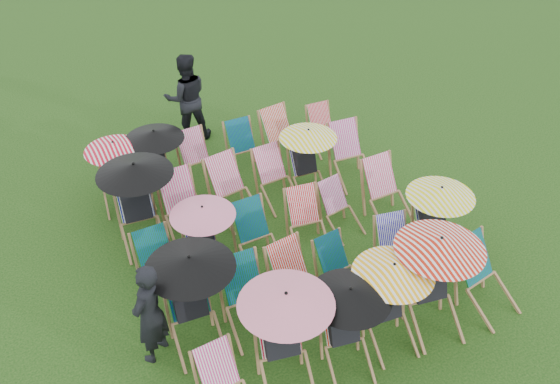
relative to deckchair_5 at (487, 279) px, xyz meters
name	(u,v)px	position (x,y,z in m)	size (l,w,h in m)	color
ground	(284,251)	(-2.04, 2.32, -0.51)	(100.00, 100.00, 0.00)	black
deckchair_1	(285,338)	(-3.14, 0.19, 0.24)	(1.19, 1.27, 1.42)	#966E46
deckchair_2	(347,327)	(-2.31, 0.04, 0.15)	(1.06, 1.12, 1.25)	#966E46
deckchair_3	(390,303)	(-1.60, 0.12, 0.17)	(1.08, 1.14, 1.28)	#966E46
deckchair_4	(435,282)	(-0.89, 0.11, 0.25)	(1.22, 1.30, 1.45)	#966E46
deckchair_5	(487,279)	(0.00, 0.00, 0.00)	(0.83, 1.04, 1.02)	#966E46
deckchair_6	(192,300)	(-3.93, 1.30, 0.24)	(1.19, 1.25, 1.41)	#966E46
deckchair_7	(249,300)	(-3.18, 1.17, -0.01)	(0.70, 0.95, 1.00)	#966E46
deckchair_8	(298,282)	(-2.41, 1.18, -0.03)	(0.75, 0.96, 0.97)	#966E46
deckchair_9	(340,270)	(-1.72, 1.16, -0.09)	(0.65, 0.84, 0.85)	#966E46
deckchair_10	(397,250)	(-0.73, 1.13, -0.08)	(0.71, 0.89, 0.87)	#966E46
deckchair_11	(437,222)	(0.03, 1.20, 0.14)	(1.05, 1.10, 1.24)	#966E46
deckchair_12	(161,269)	(-4.05, 2.34, -0.04)	(0.65, 0.88, 0.94)	#966E46
deckchair_13	(204,240)	(-3.30, 2.49, 0.10)	(0.98, 1.02, 1.17)	#966E46
deckchair_14	(258,238)	(-2.50, 2.31, -0.04)	(0.65, 0.89, 0.94)	#966E46
deckchair_15	(308,222)	(-1.63, 2.30, -0.06)	(0.71, 0.91, 0.90)	#966E46
deckchair_16	(341,209)	(-0.95, 2.39, -0.10)	(0.66, 0.83, 0.82)	#966E46
deckchair_17	(388,193)	(-0.09, 2.30, -0.01)	(0.69, 0.95, 1.01)	#966E46
deckchair_18	(138,203)	(-3.97, 3.62, 0.24)	(1.20, 1.26, 1.43)	#966E46
deckchair_19	(184,209)	(-3.28, 3.45, 0.00)	(0.68, 0.95, 1.02)	#966E46
deckchair_20	(234,191)	(-2.37, 3.53, 0.00)	(0.81, 1.02, 1.01)	#966E46
deckchair_21	(277,178)	(-1.54, 3.57, -0.05)	(0.66, 0.89, 0.93)	#966E46
deckchair_22	(308,160)	(-0.91, 3.60, 0.12)	(1.01, 1.06, 1.20)	#966E46
deckchair_23	(351,155)	(-0.03, 3.55, -0.01)	(0.74, 0.97, 1.00)	#966E46
deckchair_24	(116,173)	(-4.03, 4.76, 0.12)	(1.00, 1.06, 1.19)	#966E46
deckchair_25	(157,162)	(-3.30, 4.73, 0.14)	(1.03, 1.08, 1.23)	#966E46
deckchair_26	(199,160)	(-2.55, 4.71, -0.05)	(0.66, 0.88, 0.92)	#966E46
deckchair_27	(246,150)	(-1.64, 4.66, -0.06)	(0.61, 0.84, 0.90)	#966E46
deckchair_28	(284,139)	(-0.86, 4.61, -0.01)	(0.77, 0.99, 0.99)	#966E46
deckchair_29	(325,130)	(0.05, 4.66, -0.09)	(0.59, 0.79, 0.83)	#966E46
person_left	(150,313)	(-4.51, 1.29, 0.28)	(0.57, 0.38, 1.58)	black
person_rear	(186,97)	(-2.18, 6.25, 0.39)	(0.88, 0.68, 1.81)	black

